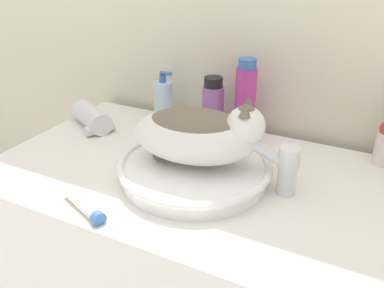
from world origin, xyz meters
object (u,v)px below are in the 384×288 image
object	(u,v)px
cat	(199,132)
soap_pump_bottle	(163,101)
cream_tube	(84,205)
mouthwash_bottle	(213,105)
faucet	(284,166)
shampoo_bottle_tall	(245,100)
hair_dryer	(92,118)

from	to	relation	value
cat	soap_pump_bottle	distance (m)	0.40
cat	cream_tube	bearing A→B (deg)	-136.15
mouthwash_bottle	cream_tube	xyz separation A→B (m)	(-0.07, -0.53, -0.07)
faucet	cream_tube	xyz separation A→B (m)	(-0.37, -0.27, -0.06)
soap_pump_bottle	cream_tube	distance (m)	0.54
faucet	mouthwash_bottle	world-z (taller)	mouthwash_bottle
mouthwash_bottle	cream_tube	bearing A→B (deg)	-97.88
cat	shampoo_bottle_tall	distance (m)	0.29
shampoo_bottle_tall	cat	bearing A→B (deg)	-92.42
soap_pump_bottle	mouthwash_bottle	world-z (taller)	mouthwash_bottle
mouthwash_bottle	cream_tube	world-z (taller)	mouthwash_bottle
hair_dryer	shampoo_bottle_tall	bearing A→B (deg)	-132.85
soap_pump_bottle	shampoo_bottle_tall	world-z (taller)	shampoo_bottle_tall
faucet	cream_tube	world-z (taller)	faucet
faucet	shampoo_bottle_tall	size ratio (longest dim) A/B	0.58
cat	shampoo_bottle_tall	size ratio (longest dim) A/B	1.41
soap_pump_bottle	shampoo_bottle_tall	bearing A→B (deg)	-0.00
soap_pump_bottle	cat	bearing A→B (deg)	-46.93
cream_tube	hair_dryer	xyz separation A→B (m)	(-0.28, 0.37, 0.02)
soap_pump_bottle	hair_dryer	bearing A→B (deg)	-137.48
cat	mouthwash_bottle	xyz separation A→B (m)	(-0.09, 0.29, -0.04)
hair_dryer	cat	bearing A→B (deg)	-168.47
soap_pump_bottle	shampoo_bottle_tall	size ratio (longest dim) A/B	0.70
shampoo_bottle_tall	hair_dryer	distance (m)	0.49
cat	soap_pump_bottle	world-z (taller)	cat
cream_tube	hair_dryer	distance (m)	0.46
cat	faucet	distance (m)	0.21
faucet	mouthwash_bottle	bearing A→B (deg)	-50.09
faucet	cream_tube	bearing A→B (deg)	27.18
cat	mouthwash_bottle	bearing A→B (deg)	96.07
cream_tube	faucet	bearing A→B (deg)	36.12
shampoo_bottle_tall	soap_pump_bottle	bearing A→B (deg)	180.00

